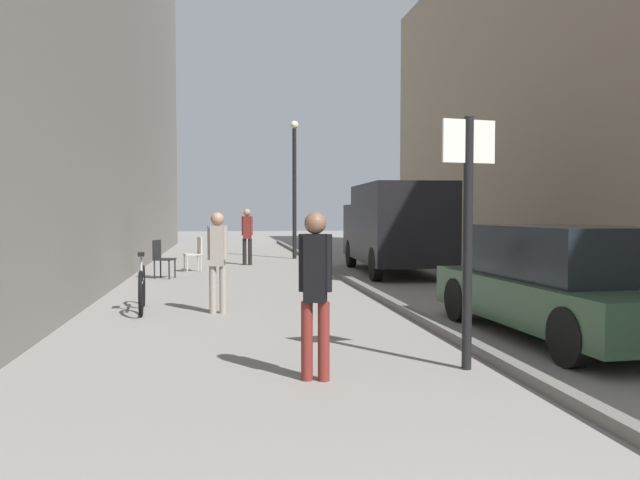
{
  "coord_description": "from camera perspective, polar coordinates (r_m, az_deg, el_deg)",
  "views": [
    {
      "loc": [
        -1.31,
        -1.06,
        1.63
      ],
      "look_at": [
        0.72,
        12.04,
        1.03
      ],
      "focal_mm": 35.33,
      "sensor_mm": 36.0,
      "label": 1
    }
  ],
  "objects": [
    {
      "name": "delivery_van",
      "position": [
        16.78,
        6.78,
        1.28
      ],
      "size": [
        2.2,
        5.47,
        2.33
      ],
      "rotation": [
        0.0,
        0.0,
        -0.05
      ],
      "color": "black",
      "rests_on": "ground_plane"
    },
    {
      "name": "street_sign_post",
      "position": [
        6.63,
        13.25,
        1.76
      ],
      "size": [
        0.6,
        0.13,
        2.6
      ],
      "rotation": [
        0.0,
        0.0,
        3.31
      ],
      "color": "black",
      "rests_on": "ground_plane"
    },
    {
      "name": "pedestrian_main_foreground",
      "position": [
        10.2,
        -9.26,
        -1.36
      ],
      "size": [
        0.32,
        0.21,
        1.62
      ],
      "rotation": [
        0.0,
        0.0,
        -0.16
      ],
      "color": "gray",
      "rests_on": "ground_plane"
    },
    {
      "name": "pedestrian_far_crossing",
      "position": [
        19.36,
        -6.61,
        0.67
      ],
      "size": [
        0.33,
        0.24,
        1.72
      ],
      "rotation": [
        0.0,
        0.0,
        -0.26
      ],
      "color": "black",
      "rests_on": "ground_plane"
    },
    {
      "name": "parked_car",
      "position": [
        8.73,
        21.21,
        -3.64
      ],
      "size": [
        1.98,
        4.27,
        1.45
      ],
      "rotation": [
        0.0,
        0.0,
        0.04
      ],
      "color": "#335138",
      "rests_on": "ground_plane"
    },
    {
      "name": "lamp_post",
      "position": [
        21.85,
        -2.33,
        5.44
      ],
      "size": [
        0.28,
        0.28,
        4.76
      ],
      "color": "black",
      "rests_on": "ground_plane"
    },
    {
      "name": "ground_plane",
      "position": [
        13.22,
        -3.06,
        -4.51
      ],
      "size": [
        80.0,
        80.0,
        0.0
      ],
      "primitive_type": "plane",
      "color": "gray"
    },
    {
      "name": "cafe_chair_near_window",
      "position": [
        17.5,
        -11.19,
        -1.02
      ],
      "size": [
        0.54,
        0.54,
        0.94
      ],
      "rotation": [
        0.0,
        0.0,
        1.83
      ],
      "color": "#B7B2A8",
      "rests_on": "ground_plane"
    },
    {
      "name": "kerb_strip",
      "position": [
        13.47,
        3.66,
        -4.13
      ],
      "size": [
        0.16,
        40.0,
        0.12
      ],
      "primitive_type": "cube",
      "color": "#615F5B",
      "rests_on": "ground_plane"
    },
    {
      "name": "cafe_chair_by_doorway",
      "position": [
        15.86,
        -14.18,
        -1.42
      ],
      "size": [
        0.55,
        0.55,
        0.94
      ],
      "rotation": [
        0.0,
        0.0,
        4.41
      ],
      "color": "black",
      "rests_on": "ground_plane"
    },
    {
      "name": "pedestrian_mid_block",
      "position": [
        6.05,
        -0.43,
        -3.98
      ],
      "size": [
        0.32,
        0.23,
        1.63
      ],
      "rotation": [
        0.0,
        0.0,
        -0.28
      ],
      "color": "maroon",
      "rests_on": "ground_plane"
    },
    {
      "name": "bicycle_leaning",
      "position": [
        10.71,
        -15.82,
        -4.22
      ],
      "size": [
        0.22,
        1.77,
        0.98
      ],
      "rotation": [
        0.0,
        0.0,
        0.09
      ],
      "color": "black",
      "rests_on": "ground_plane"
    }
  ]
}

